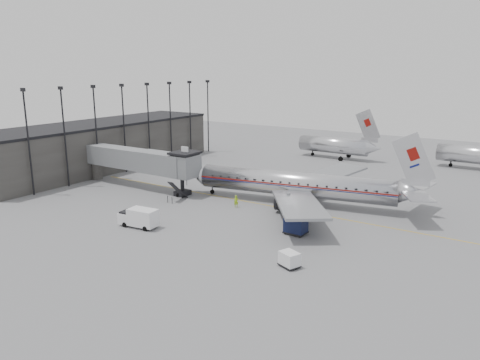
# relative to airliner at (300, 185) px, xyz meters

# --- Properties ---
(ground) EXTENTS (160.00, 160.00, 0.00)m
(ground) POSITION_rel_airliner_xyz_m (-6.66, -9.13, -2.66)
(ground) COLOR slate
(ground) RESTS_ON ground
(terminal) EXTENTS (12.00, 46.00, 8.00)m
(terminal) POSITION_rel_airliner_xyz_m (-40.66, 0.87, 1.34)
(terminal) COLOR #363331
(terminal) RESTS_ON ground
(apron_line) EXTENTS (60.00, 0.15, 0.01)m
(apron_line) POSITION_rel_airliner_xyz_m (-3.66, -3.13, -2.66)
(apron_line) COLOR gold
(apron_line) RESTS_ON ground
(jet_bridge) EXTENTS (21.00, 6.20, 7.10)m
(jet_bridge) POSITION_rel_airliner_xyz_m (-23.32, -5.46, 1.52)
(jet_bridge) COLOR slate
(jet_bridge) RESTS_ON ground
(floodlight_masts) EXTENTS (0.90, 42.25, 15.25)m
(floodlight_masts) POSITION_rel_airliner_xyz_m (-34.16, 3.87, 5.70)
(floodlight_masts) COLOR black
(floodlight_masts) RESTS_ON ground
(distant_aircraft_near) EXTENTS (16.39, 3.20, 10.26)m
(distant_aircraft_near) POSITION_rel_airliner_xyz_m (-8.45, 32.87, 0.07)
(distant_aircraft_near) COLOR silver
(distant_aircraft_near) RESTS_ON ground
(distant_aircraft_mid) EXTENTS (16.39, 3.20, 10.26)m
(distant_aircraft_mid) POSITION_rel_airliner_xyz_m (17.55, 36.87, 0.07)
(distant_aircraft_mid) COLOR silver
(distant_aircraft_mid) RESTS_ON ground
(airliner) EXTENTS (33.14, 30.43, 10.58)m
(airliner) POSITION_rel_airliner_xyz_m (0.00, 0.00, 0.00)
(airliner) COLOR silver
(airliner) RESTS_ON ground
(service_van) EXTENTS (4.90, 2.31, 2.23)m
(service_van) POSITION_rel_airliner_xyz_m (-11.39, -18.78, -1.49)
(service_van) COLOR white
(service_van) RESTS_ON ground
(baggage_cart_navy) EXTENTS (2.43, 1.87, 1.88)m
(baggage_cart_navy) POSITION_rel_airliner_xyz_m (4.89, -10.94, -1.66)
(baggage_cart_navy) COLOR black
(baggage_cart_navy) RESTS_ON ground
(baggage_cart_white) EXTENTS (2.26, 2.02, 1.46)m
(baggage_cart_white) POSITION_rel_airliner_xyz_m (8.34, -19.13, -1.88)
(baggage_cart_white) COLOR white
(baggage_cart_white) RESTS_ON ground
(ramp_worker) EXTENTS (0.69, 0.68, 1.61)m
(ramp_worker) POSITION_rel_airliner_xyz_m (-6.26, -6.13, -1.86)
(ramp_worker) COLOR #9BCC18
(ramp_worker) RESTS_ON ground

